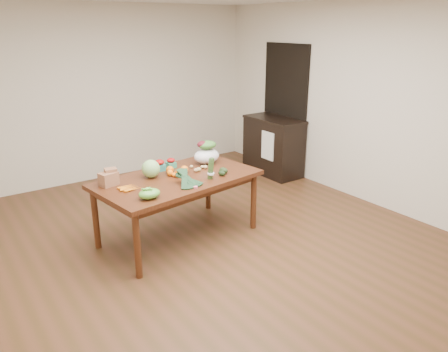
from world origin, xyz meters
TOP-DOWN VIEW (x-y plane):
  - floor at (0.00, 0.00)m, footprint 6.00×6.00m
  - room_walls at (0.00, 0.00)m, footprint 5.02×6.02m
  - dining_table at (-0.24, 0.41)m, footprint 1.92×1.24m
  - doorway_dark at (2.48, 1.60)m, footprint 0.02×1.00m
  - cabinet at (2.22, 1.55)m, footprint 0.52×1.02m
  - dish_towel at (1.96, 1.40)m, footprint 0.02×0.28m
  - paper_bag at (-0.96, 0.60)m, footprint 0.27×0.24m
  - cabbage at (-0.48, 0.57)m, footprint 0.20×0.20m
  - strawberry_basket_a at (-0.28, 0.73)m, footprint 0.13×0.13m
  - strawberry_basket_b at (-0.12, 0.76)m, footprint 0.11×0.11m
  - orange_a at (-0.28, 0.49)m, footprint 0.07×0.07m
  - orange_b at (-0.24, 0.57)m, footprint 0.09×0.09m
  - orange_c at (-0.10, 0.48)m, footprint 0.09×0.09m
  - mandarin_cluster at (-0.21, 0.44)m, footprint 0.20×0.20m
  - carrots at (-0.83, 0.37)m, footprint 0.24×0.22m
  - snap_pea_bag at (-0.77, 0.01)m, footprint 0.22×0.17m
  - kale_bunch at (-0.26, 0.09)m, footprint 0.37×0.44m
  - asparagus_bundle at (0.04, 0.14)m, footprint 0.10×0.13m
  - potato_a at (0.03, 0.44)m, footprint 0.05×0.05m
  - potato_b at (0.07, 0.44)m, footprint 0.06×0.05m
  - potato_c at (0.17, 0.51)m, footprint 0.05×0.04m
  - potato_d at (0.07, 0.60)m, footprint 0.04×0.04m
  - potato_e at (0.19, 0.48)m, footprint 0.05×0.05m
  - avocado_a at (0.20, 0.16)m, footprint 0.08×0.10m
  - avocado_b at (0.26, 0.21)m, footprint 0.10×0.13m
  - salad_bag at (0.32, 0.65)m, footprint 0.36×0.29m

SIDE VIEW (x-z plane):
  - floor at x=0.00m, z-range 0.00..0.00m
  - dining_table at x=-0.24m, z-range 0.00..0.75m
  - cabinet at x=2.22m, z-range 0.00..0.94m
  - dish_towel at x=1.96m, z-range 0.33..0.78m
  - carrots at x=-0.83m, z-range 0.75..0.78m
  - potato_d at x=0.07m, z-range 0.75..0.79m
  - potato_c at x=0.17m, z-range 0.75..0.79m
  - potato_e at x=0.19m, z-range 0.75..0.79m
  - potato_a at x=0.03m, z-range 0.75..0.80m
  - potato_b at x=0.07m, z-range 0.75..0.80m
  - avocado_a at x=0.20m, z-range 0.75..0.81m
  - orange_a at x=-0.28m, z-range 0.75..0.82m
  - avocado_b at x=0.26m, z-range 0.75..0.82m
  - mandarin_cluster at x=-0.21m, z-range 0.75..0.83m
  - orange_c at x=-0.10m, z-range 0.75..0.84m
  - orange_b at x=-0.24m, z-range 0.75..0.84m
  - strawberry_basket_b at x=-0.12m, z-range 0.75..0.84m
  - snap_pea_bag at x=-0.77m, z-range 0.75..0.85m
  - strawberry_basket_a at x=-0.28m, z-range 0.75..0.85m
  - kale_bunch at x=-0.26m, z-range 0.75..0.91m
  - paper_bag at x=-0.96m, z-range 0.75..0.93m
  - cabbage at x=-0.48m, z-range 0.75..0.95m
  - asparagus_bundle at x=0.04m, z-range 0.75..1.00m
  - salad_bag at x=0.32m, z-range 0.75..1.01m
  - doorway_dark at x=2.48m, z-range 0.00..2.10m
  - room_walls at x=0.00m, z-range 0.00..2.70m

